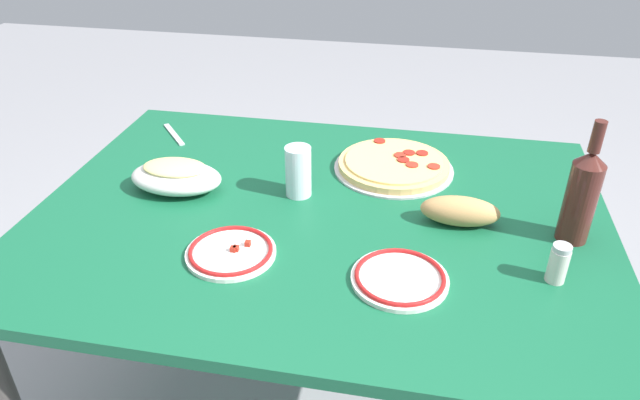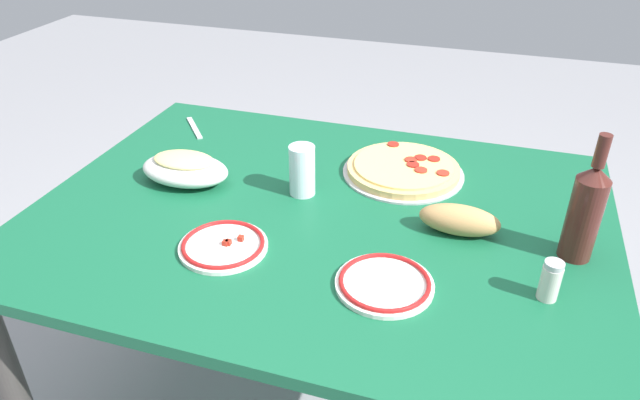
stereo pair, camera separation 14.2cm
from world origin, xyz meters
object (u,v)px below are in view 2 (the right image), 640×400
(water_glass, at_px, (302,170))
(bread_loaf, at_px, (459,220))
(side_plate_far, at_px, (223,245))
(wine_bottle, at_px, (585,211))
(side_plate_near, at_px, (385,283))
(spice_shaker, at_px, (550,281))
(dining_table, at_px, (320,245))
(pepperoni_pizza, at_px, (403,169))
(baked_pasta_dish, at_px, (185,168))

(water_glass, height_order, bread_loaf, water_glass)
(side_plate_far, bearing_deg, wine_bottle, 15.80)
(water_glass, height_order, side_plate_near, water_glass)
(side_plate_far, distance_m, spice_shaker, 0.69)
(dining_table, bearing_deg, wine_bottle, -0.70)
(spice_shaker, bearing_deg, pepperoni_pizza, 131.19)
(wine_bottle, height_order, bread_loaf, wine_bottle)
(spice_shaker, bearing_deg, baked_pasta_dish, 167.51)
(baked_pasta_dish, height_order, water_glass, water_glass)
(dining_table, bearing_deg, spice_shaker, -18.09)
(dining_table, relative_size, bread_loaf, 7.54)
(wine_bottle, bearing_deg, side_plate_far, -164.20)
(dining_table, relative_size, wine_bottle, 4.81)
(pepperoni_pizza, height_order, baked_pasta_dish, baked_pasta_dish)
(baked_pasta_dish, distance_m, side_plate_near, 0.66)
(side_plate_far, distance_m, bread_loaf, 0.54)
(dining_table, relative_size, side_plate_near, 6.90)
(dining_table, xyz_separation_m, bread_loaf, (0.33, 0.01, 0.14))
(wine_bottle, height_order, side_plate_near, wine_bottle)
(side_plate_near, bearing_deg, side_plate_far, 176.93)
(side_plate_near, xyz_separation_m, spice_shaker, (0.31, 0.06, 0.03))
(side_plate_far, bearing_deg, water_glass, 72.91)
(wine_bottle, bearing_deg, baked_pasta_dish, 177.82)
(dining_table, height_order, side_plate_far, side_plate_far)
(pepperoni_pizza, bearing_deg, water_glass, -141.64)
(wine_bottle, distance_m, bread_loaf, 0.26)
(bread_loaf, relative_size, spice_shaker, 2.13)
(dining_table, xyz_separation_m, spice_shaker, (0.53, -0.17, 0.15))
(water_glass, bearing_deg, baked_pasta_dish, -173.24)
(pepperoni_pizza, xyz_separation_m, side_plate_near, (0.05, -0.49, -0.01))
(bread_loaf, bearing_deg, wine_bottle, -2.87)
(bread_loaf, bearing_deg, dining_table, -179.06)
(pepperoni_pizza, xyz_separation_m, spice_shaker, (0.37, -0.42, 0.03))
(pepperoni_pizza, relative_size, wine_bottle, 1.14)
(pepperoni_pizza, xyz_separation_m, water_glass, (-0.23, -0.18, 0.05))
(water_glass, bearing_deg, spice_shaker, -21.88)
(dining_table, bearing_deg, baked_pasta_dish, 175.57)
(bread_loaf, bearing_deg, baked_pasta_dish, 178.06)
(baked_pasta_dish, height_order, side_plate_near, baked_pasta_dish)
(baked_pasta_dish, height_order, side_plate_far, baked_pasta_dish)
(pepperoni_pizza, bearing_deg, side_plate_near, -83.64)
(baked_pasta_dish, xyz_separation_m, water_glass, (0.32, 0.04, 0.03))
(dining_table, height_order, bread_loaf, bread_loaf)
(water_glass, bearing_deg, side_plate_near, -47.09)
(side_plate_near, relative_size, bread_loaf, 1.09)
(baked_pasta_dish, distance_m, water_glass, 0.32)
(pepperoni_pizza, bearing_deg, baked_pasta_dish, -158.14)
(wine_bottle, xyz_separation_m, bread_loaf, (-0.25, 0.01, -0.08))
(pepperoni_pizza, height_order, water_glass, water_glass)
(pepperoni_pizza, xyz_separation_m, side_plate_far, (-0.32, -0.47, -0.01))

